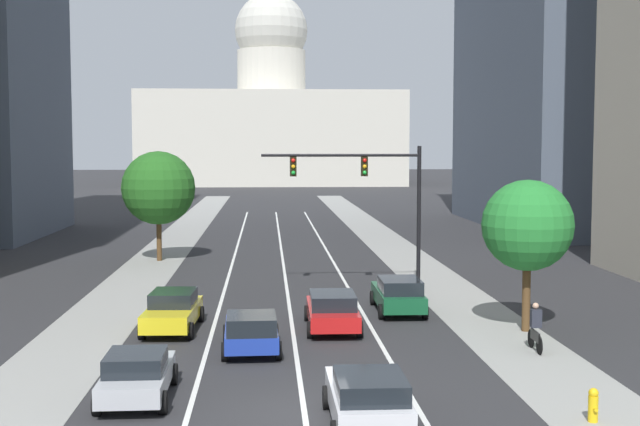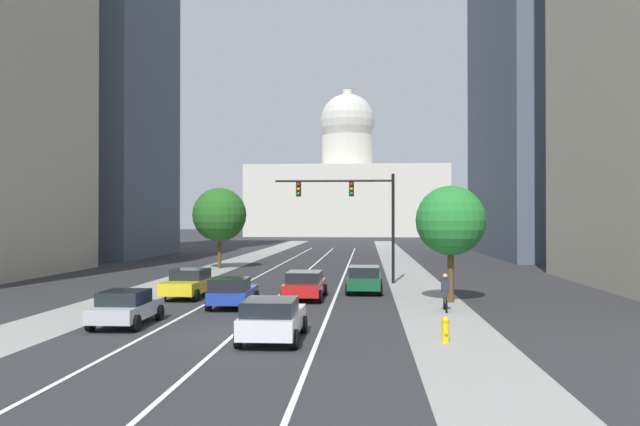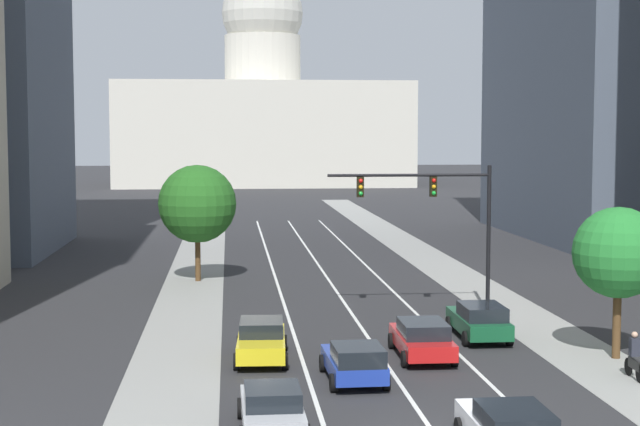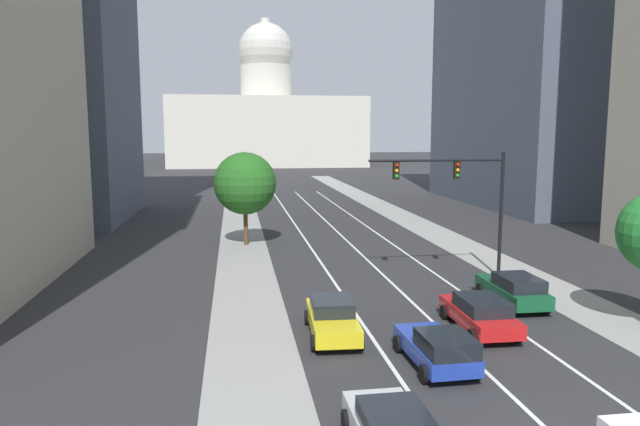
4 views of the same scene
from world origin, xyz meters
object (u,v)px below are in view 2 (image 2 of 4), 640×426
object	(u,v)px
car_blue	(232,292)
street_tree_mid_left	(219,215)
capitol_building	(347,191)
traffic_signal_mast	(357,204)
fire_hydrant	(445,329)
cyclist	(445,293)
car_yellow	(190,283)
car_green	(364,279)
street_tree_far_right	(451,221)
car_silver	(126,307)
car_white	(272,318)
car_red	(305,284)

from	to	relation	value
car_blue	street_tree_mid_left	size ratio (longest dim) A/B	0.61
capitol_building	traffic_signal_mast	distance (m)	120.69
fire_hydrant	cyclist	xyz separation A→B (m)	(0.91, 7.62, 0.39)
street_tree_mid_left	car_yellow	bearing A→B (deg)	-81.45
car_blue	cyclist	xyz separation A→B (m)	(9.94, -0.46, 0.09)
car_yellow	cyclist	xyz separation A→B (m)	(13.06, -4.30, 0.07)
car_green	cyclist	size ratio (longest dim) A/B	2.76
car_blue	street_tree_far_right	world-z (taller)	street_tree_far_right
capitol_building	street_tree_far_right	world-z (taller)	capitol_building
car_green	cyclist	xyz separation A→B (m)	(3.71, -7.24, 0.05)
car_silver	street_tree_mid_left	size ratio (longest dim) A/B	0.61
car_green	street_tree_far_right	xyz separation A→B (m)	(4.37, -4.02, 3.32)
car_blue	capitol_building	bearing A→B (deg)	-2.33
car_yellow	car_silver	bearing A→B (deg)	-177.26
car_blue	street_tree_far_right	size ratio (longest dim) A/B	0.71
cyclist	street_tree_mid_left	distance (m)	29.69
car_yellow	traffic_signal_mast	distance (m)	13.00
car_white	fire_hydrant	xyz separation A→B (m)	(5.92, 0.09, -0.33)
car_yellow	traffic_signal_mast	bearing A→B (deg)	-43.40
street_tree_mid_left	car_blue	bearing A→B (deg)	-75.66
car_white	cyclist	size ratio (longest dim) A/B	2.53
car_red	car_white	bearing A→B (deg)	-179.22
street_tree_far_right	car_green	bearing A→B (deg)	137.34
car_green	car_blue	bearing A→B (deg)	138.22
car_yellow	car_green	world-z (taller)	car_green
car_white	street_tree_mid_left	distance (m)	33.89
car_blue	traffic_signal_mast	xyz separation A→B (m)	(5.70, 12.32, 4.42)
car_silver	street_tree_mid_left	world-z (taller)	street_tree_mid_left
car_red	cyclist	xyz separation A→B (m)	(6.83, -4.01, 0.08)
car_blue	traffic_signal_mast	distance (m)	14.27
car_white	street_tree_mid_left	bearing A→B (deg)	16.02
capitol_building	car_blue	distance (m)	133.21
car_red	traffic_signal_mast	bearing A→B (deg)	-15.70
fire_hydrant	cyclist	bearing A→B (deg)	83.19
car_blue	car_yellow	size ratio (longest dim) A/B	0.89
capitol_building	traffic_signal_mast	world-z (taller)	capitol_building
car_yellow	car_red	distance (m)	6.24
car_white	car_yellow	world-z (taller)	car_yellow
car_white	cyclist	bearing A→B (deg)	-41.53
capitol_building	cyclist	world-z (taller)	capitol_building
car_blue	car_green	size ratio (longest dim) A/B	0.89
traffic_signal_mast	fire_hydrant	distance (m)	21.20
traffic_signal_mast	street_tree_far_right	bearing A→B (deg)	-62.87
car_red	cyclist	size ratio (longest dim) A/B	2.76
car_red	street_tree_far_right	xyz separation A→B (m)	(7.48, -0.80, 3.35)
car_blue	car_red	distance (m)	4.73
car_blue	fire_hydrant	xyz separation A→B (m)	(9.03, -8.08, -0.30)
car_blue	cyclist	size ratio (longest dim) A/B	2.45
car_red	car_green	world-z (taller)	car_green
car_blue	traffic_signal_mast	bearing A→B (deg)	-26.49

